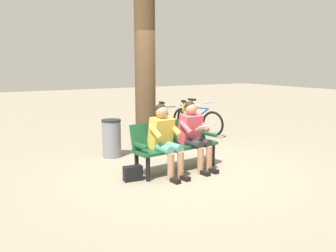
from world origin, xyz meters
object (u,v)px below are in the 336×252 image
at_px(bench, 174,142).
at_px(bicycle_orange, 197,121).
at_px(person_companion, 165,137).
at_px(tree_trunk, 145,68).
at_px(bicycle_black, 185,124).
at_px(bicycle_red, 164,126).
at_px(person_reading, 194,132).
at_px(handbag, 133,173).
at_px(litter_bin, 112,138).

xyz_separation_m(bench, bicycle_orange, (-2.19, -2.40, -0.15)).
bearing_deg(bench, person_companion, 26.95).
distance_m(tree_trunk, bicycle_black, 2.21).
bearing_deg(bicycle_red, tree_trunk, -33.77).
relative_size(bench, person_reading, 1.37).
bearing_deg(bicycle_black, bench, -18.14).
distance_m(handbag, bicycle_red, 2.99).
relative_size(handbag, bicycle_red, 0.18).
height_order(bench, litter_bin, bench).
distance_m(person_reading, bicycle_red, 2.37).
relative_size(handbag, bicycle_black, 0.19).
distance_m(handbag, tree_trunk, 2.47).
distance_m(person_companion, handbag, 0.80).
bearing_deg(bicycle_black, person_companion, -20.35).
relative_size(person_reading, bicycle_orange, 0.74).
xyz_separation_m(person_reading, person_companion, (0.64, 0.07, -0.00)).
relative_size(bench, bicycle_red, 1.00).
distance_m(person_reading, bicycle_black, 2.63).
distance_m(bicycle_orange, bicycle_red, 1.22).
bearing_deg(bench, person_reading, 152.64).
bearing_deg(tree_trunk, litter_bin, -0.76).
relative_size(person_reading, person_companion, 1.00).
distance_m(person_reading, person_companion, 0.64).
height_order(handbag, bicycle_orange, bicycle_orange).
distance_m(bench, bicycle_orange, 3.25).
bearing_deg(person_reading, bench, -27.36).
bearing_deg(bicycle_orange, tree_trunk, -79.85).
xyz_separation_m(tree_trunk, litter_bin, (0.76, -0.01, -1.39)).
relative_size(person_reading, bicycle_red, 0.73).
bearing_deg(person_companion, bicycle_black, -136.34).
distance_m(bicycle_black, bicycle_red, 0.64).
distance_m(person_companion, bicycle_black, 3.06).
bearing_deg(person_reading, handbag, -3.93).
bearing_deg(bicycle_black, handbag, -28.03).
distance_m(bench, bicycle_red, 2.35).
height_order(person_companion, bicycle_black, person_companion).
xyz_separation_m(bench, bicycle_black, (-1.65, -2.14, -0.15)).
height_order(bicycle_orange, bicycle_red, same).
bearing_deg(handbag, person_reading, -177.39).
bearing_deg(handbag, person_companion, 178.36).
xyz_separation_m(person_companion, tree_trunk, (-0.43, -1.55, 1.11)).
bearing_deg(tree_trunk, bench, 84.40).
xyz_separation_m(tree_trunk, bicycle_red, (-0.88, -0.77, -1.41)).
distance_m(bench, person_reading, 0.39).
xyz_separation_m(bench, litter_bin, (0.63, -1.36, -0.12)).
distance_m(person_reading, litter_bin, 1.79).
xyz_separation_m(person_reading, handbag, (1.22, 0.06, -0.54)).
height_order(person_reading, bicycle_orange, person_reading).
relative_size(bench, bicycle_black, 1.02).
xyz_separation_m(handbag, bicycle_orange, (-3.08, -2.58, 0.24)).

